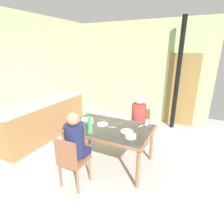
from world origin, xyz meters
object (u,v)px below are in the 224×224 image
Objects in this scene: person_near_diner at (75,139)px; serving_bowl_center at (131,136)px; kitchen_counter at (45,120)px; dining_table at (108,130)px; chair_far_diner at (140,125)px; person_far_diner at (138,115)px; water_bottle_green_near at (90,125)px; chair_near_diner at (71,159)px.

person_near_diner is 4.53× the size of serving_bowl_center.
kitchen_counter is 1.94m from dining_table.
chair_far_diner is at bearing 99.17° from serving_bowl_center.
serving_bowl_center is (0.72, 0.51, -0.02)m from person_near_diner.
person_far_diner is (0.34, 0.71, 0.11)m from dining_table.
dining_table is 9.35× the size of serving_bowl_center.
chair_far_diner is at bearing 66.36° from water_bottle_green_near.
serving_bowl_center is at bearing 41.82° from chair_near_diner.
serving_bowl_center is (0.17, -0.91, -0.02)m from person_far_diner.
water_bottle_green_near is (-0.52, -1.05, 0.10)m from person_far_diner.
chair_far_diner reaches higher than serving_bowl_center.
chair_near_diner is 2.82× the size of water_bottle_green_near.
dining_table is 2.06× the size of person_near_diner.
person_near_diner is 2.49× the size of water_bottle_green_near.
serving_bowl_center is (0.69, 0.14, -0.12)m from water_bottle_green_near.
chair_near_diner is 5.12× the size of serving_bowl_center.
kitchen_counter is at bearing 160.56° from water_bottle_green_near.
chair_near_diner is 1.13× the size of person_far_diner.
kitchen_counter is 2.32m from chair_far_diner.
person_far_diner reaches higher than dining_table.
kitchen_counter is 1.50× the size of dining_table.
chair_far_diner is at bearing 71.92° from chair_near_diner.
person_near_diner is at bearing 68.74° from person_far_diner.
kitchen_counter is 2.75× the size of chair_far_diner.
water_bottle_green_near is 1.82× the size of serving_bowl_center.
water_bottle_green_near is at bearing 63.70° from person_far_diner.
kitchen_counter is at bearing 149.94° from person_near_diner.
kitchen_counter is 3.11× the size of person_far_diner.
dining_table is 0.80m from person_far_diner.
dining_table is at bearing 62.39° from water_bottle_green_near.
person_far_diner is 4.53× the size of serving_bowl_center.
kitchen_counter reaches higher than serving_bowl_center.
dining_table is at bearing -7.98° from kitchen_counter.
dining_table is 1.83× the size of chair_far_diner.
kitchen_counter is at bearing 172.02° from dining_table.
chair_near_diner is at bearing -138.18° from serving_bowl_center.
chair_near_diner is (-0.21, -0.85, -0.17)m from dining_table.
person_near_diner is 0.39m from water_bottle_green_near.
person_near_diner is at bearing 70.45° from chair_far_diner.
person_far_diner is at bearing 70.45° from chair_near_diner.
chair_near_diner is at bearing -104.02° from dining_table.
water_bottle_green_near is (-0.52, -1.19, 0.38)m from chair_far_diner.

